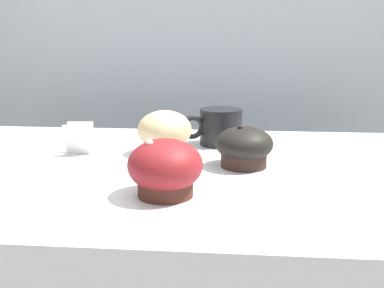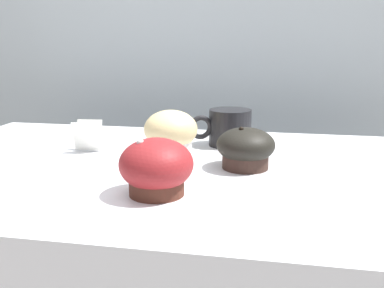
{
  "view_description": "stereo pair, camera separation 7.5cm",
  "coord_description": "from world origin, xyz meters",
  "px_view_note": "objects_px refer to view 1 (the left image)",
  "views": [
    {
      "loc": [
        0.12,
        -0.75,
        1.13
      ],
      "look_at": [
        0.05,
        -0.02,
        0.95
      ],
      "focal_mm": 42.0,
      "sensor_mm": 36.0,
      "label": 1
    },
    {
      "loc": [
        0.19,
        -0.74,
        1.13
      ],
      "look_at": [
        0.05,
        -0.02,
        0.95
      ],
      "focal_mm": 42.0,
      "sensor_mm": 36.0,
      "label": 2
    }
  ],
  "objects_px": {
    "muffin_back_left": "(165,133)",
    "serving_plate": "(6,173)",
    "muffin_front_center": "(244,147)",
    "coffee_cup": "(220,126)",
    "muffin_back_right": "(165,169)"
  },
  "relations": [
    {
      "from": "muffin_back_left",
      "to": "coffee_cup",
      "type": "xyz_separation_m",
      "value": [
        0.1,
        0.09,
        -0.0
      ]
    },
    {
      "from": "serving_plate",
      "to": "muffin_back_left",
      "type": "bearing_deg",
      "value": 35.12
    },
    {
      "from": "muffin_back_left",
      "to": "serving_plate",
      "type": "bearing_deg",
      "value": -144.88
    },
    {
      "from": "coffee_cup",
      "to": "serving_plate",
      "type": "xyz_separation_m",
      "value": [
        -0.34,
        -0.25,
        -0.04
      ]
    },
    {
      "from": "muffin_back_right",
      "to": "serving_plate",
      "type": "xyz_separation_m",
      "value": [
        -0.27,
        0.07,
        -0.04
      ]
    },
    {
      "from": "muffin_front_center",
      "to": "coffee_cup",
      "type": "bearing_deg",
      "value": 106.18
    },
    {
      "from": "muffin_front_center",
      "to": "coffee_cup",
      "type": "relative_size",
      "value": 0.8
    },
    {
      "from": "muffin_back_right",
      "to": "serving_plate",
      "type": "relative_size",
      "value": 0.52
    },
    {
      "from": "serving_plate",
      "to": "muffin_back_right",
      "type": "bearing_deg",
      "value": -14.01
    },
    {
      "from": "serving_plate",
      "to": "muffin_front_center",
      "type": "bearing_deg",
      "value": 13.2
    },
    {
      "from": "muffin_front_center",
      "to": "muffin_back_left",
      "type": "distance_m",
      "value": 0.17
    },
    {
      "from": "muffin_front_center",
      "to": "serving_plate",
      "type": "xyz_separation_m",
      "value": [
        -0.39,
        -0.09,
        -0.03
      ]
    },
    {
      "from": "muffin_front_center",
      "to": "muffin_back_left",
      "type": "xyz_separation_m",
      "value": [
        -0.15,
        0.08,
        0.01
      ]
    },
    {
      "from": "muffin_front_center",
      "to": "coffee_cup",
      "type": "height_order",
      "value": "coffee_cup"
    },
    {
      "from": "coffee_cup",
      "to": "muffin_back_left",
      "type": "bearing_deg",
      "value": -140.31
    }
  ]
}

